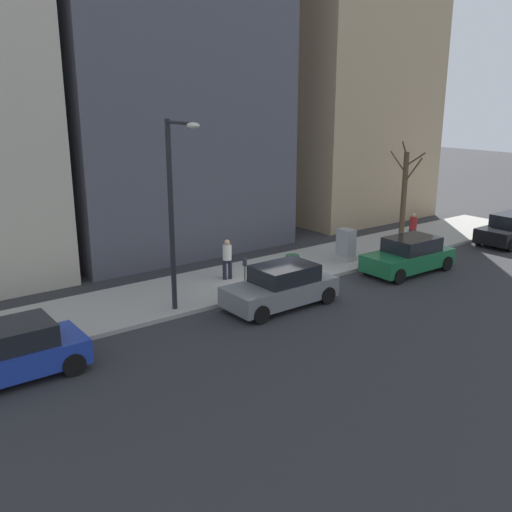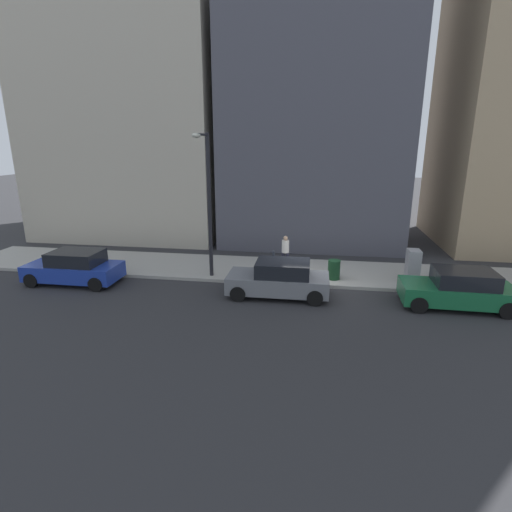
# 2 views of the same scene
# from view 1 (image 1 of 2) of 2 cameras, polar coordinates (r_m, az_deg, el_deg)

# --- Properties ---
(ground_plane) EXTENTS (120.00, 120.00, 0.00)m
(ground_plane) POSITION_cam_1_polar(r_m,az_deg,el_deg) (22.40, 2.95, -3.47)
(ground_plane) COLOR #2B2B2D
(sidewalk) EXTENTS (4.00, 36.00, 0.15)m
(sidewalk) POSITION_cam_1_polar(r_m,az_deg,el_deg) (23.86, -0.13, -2.04)
(sidewalk) COLOR #9E9B93
(sidewalk) RESTS_ON ground
(parked_car_black) EXTENTS (2.01, 4.24, 1.52)m
(parked_car_black) POSITION_cam_1_polar(r_m,az_deg,el_deg) (32.17, 24.24, 2.46)
(parked_car_black) COLOR black
(parked_car_black) RESTS_ON ground
(parked_car_green) EXTENTS (1.98, 4.23, 1.52)m
(parked_car_green) POSITION_cam_1_polar(r_m,az_deg,el_deg) (25.37, 15.04, 0.05)
(parked_car_green) COLOR #196038
(parked_car_green) RESTS_ON ground
(parked_car_grey) EXTENTS (1.96, 4.22, 1.52)m
(parked_car_grey) POSITION_cam_1_polar(r_m,az_deg,el_deg) (20.56, 2.53, -3.08)
(parked_car_grey) COLOR slate
(parked_car_grey) RESTS_ON ground
(parked_car_blue) EXTENTS (1.93, 4.21, 1.52)m
(parked_car_blue) POSITION_cam_1_polar(r_m,az_deg,el_deg) (16.78, -23.75, -8.96)
(parked_car_blue) COLOR #1E389E
(parked_car_blue) RESTS_ON ground
(parking_meter) EXTENTS (0.14, 0.10, 1.35)m
(parking_meter) POSITION_cam_1_polar(r_m,az_deg,el_deg) (21.47, -1.13, -1.56)
(parking_meter) COLOR slate
(parking_meter) RESTS_ON sidewalk
(utility_box) EXTENTS (0.83, 0.61, 1.43)m
(utility_box) POSITION_cam_1_polar(r_m,az_deg,el_deg) (26.11, 8.98, 1.10)
(utility_box) COLOR #A8A399
(utility_box) RESTS_ON sidewalk
(streetlamp) EXTENTS (1.97, 0.32, 6.50)m
(streetlamp) POSITION_cam_1_polar(r_m,az_deg,el_deg) (19.07, -8.15, 5.47)
(streetlamp) COLOR black
(streetlamp) RESTS_ON sidewalk
(bare_tree) EXTENTS (2.45, 1.15, 5.06)m
(bare_tree) POSITION_cam_1_polar(r_m,az_deg,el_deg) (30.66, 14.60, 6.20)
(bare_tree) COLOR brown
(bare_tree) RESTS_ON sidewalk
(trash_bin) EXTENTS (0.56, 0.56, 0.90)m
(trash_bin) POSITION_cam_1_polar(r_m,az_deg,el_deg) (23.55, 3.65, -0.97)
(trash_bin) COLOR #14381E
(trash_bin) RESTS_ON sidewalk
(pedestrian_near_meter) EXTENTS (0.40, 0.36, 1.66)m
(pedestrian_near_meter) POSITION_cam_1_polar(r_m,az_deg,el_deg) (29.21, 15.41, 2.77)
(pedestrian_near_meter) COLOR #1E1E2D
(pedestrian_near_meter) RESTS_ON sidewalk
(pedestrian_midblock) EXTENTS (0.36, 0.39, 1.66)m
(pedestrian_midblock) POSITION_cam_1_polar(r_m,az_deg,el_deg) (23.03, -2.90, -0.09)
(pedestrian_midblock) COLOR #1E1E2D
(pedestrian_midblock) RESTS_ON sidewalk
(office_block_center) EXTENTS (10.88, 10.88, 17.84)m
(office_block_center) POSITION_cam_1_polar(r_m,az_deg,el_deg) (30.30, -11.20, 18.42)
(office_block_center) COLOR #4C4C56
(office_block_center) RESTS_ON ground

